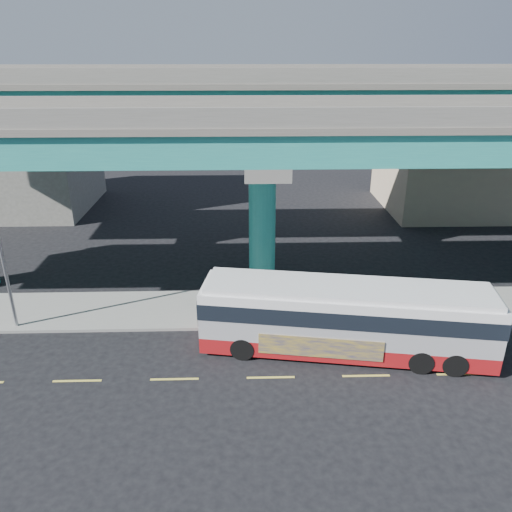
{
  "coord_description": "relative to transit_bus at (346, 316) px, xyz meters",
  "views": [
    {
      "loc": [
        -1.11,
        -17.42,
        12.76
      ],
      "look_at": [
        -0.49,
        4.0,
        3.69
      ],
      "focal_mm": 35.0,
      "sensor_mm": 36.0,
      "label": 1
    }
  ],
  "objects": [
    {
      "name": "ground",
      "position": [
        -3.4,
        -1.58,
        -1.79
      ],
      "size": [
        120.0,
        120.0,
        0.0
      ],
      "primitive_type": "plane",
      "color": "black",
      "rests_on": "ground"
    },
    {
      "name": "sidewalk",
      "position": [
        -3.4,
        3.92,
        -1.72
      ],
      "size": [
        70.0,
        4.0,
        0.15
      ],
      "primitive_type": "cube",
      "color": "gray",
      "rests_on": "ground"
    },
    {
      "name": "lane_markings",
      "position": [
        -3.4,
        -1.88,
        -1.78
      ],
      "size": [
        58.0,
        0.12,
        0.01
      ],
      "color": "#D8C64C",
      "rests_on": "ground"
    },
    {
      "name": "viaduct",
      "position": [
        -3.4,
        7.53,
        7.35
      ],
      "size": [
        52.0,
        12.4,
        11.7
      ],
      "color": "teal",
      "rests_on": "ground"
    },
    {
      "name": "building_beige",
      "position": [
        14.6,
        21.41,
        1.72
      ],
      "size": [
        14.0,
        10.23,
        7.0
      ],
      "color": "tan",
      "rests_on": "ground"
    },
    {
      "name": "building_concrete",
      "position": [
        -23.4,
        22.42,
        2.71
      ],
      "size": [
        12.0,
        10.0,
        9.0
      ],
      "primitive_type": "cube",
      "color": "gray",
      "rests_on": "ground"
    },
    {
      "name": "transit_bus",
      "position": [
        0.0,
        0.0,
        0.0
      ],
      "size": [
        12.98,
        4.73,
        3.27
      ],
      "rotation": [
        0.0,
        0.0,
        -0.16
      ],
      "color": "maroon",
      "rests_on": "ground"
    },
    {
      "name": "stop_sign",
      "position": [
        0.89,
        2.6,
        0.02
      ],
      "size": [
        0.66,
        0.3,
        2.33
      ],
      "rotation": [
        0.0,
        0.0,
        0.0
      ],
      "color": "gray",
      "rests_on": "sidewalk"
    }
  ]
}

